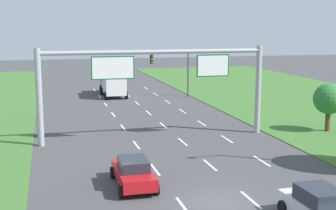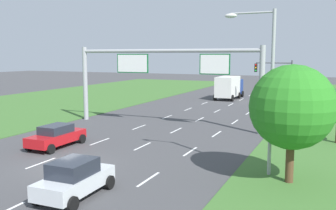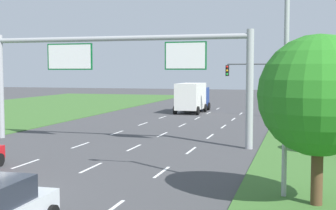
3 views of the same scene
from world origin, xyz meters
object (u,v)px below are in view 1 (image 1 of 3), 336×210
(car_near_red, at_px, (133,172))
(sign_gantry, at_px, (156,75))
(car_lead_silver, at_px, (318,206))
(roadside_tree_mid, at_px, (329,99))
(traffic_light_mast, at_px, (173,65))
(box_truck, at_px, (113,82))

(car_near_red, relative_size, sign_gantry, 0.25)
(car_lead_silver, height_order, roadside_tree_mid, roadside_tree_mid)
(car_lead_silver, height_order, sign_gantry, sign_gantry)
(sign_gantry, bearing_deg, traffic_light_mast, 71.45)
(box_truck, bearing_deg, car_lead_silver, -84.45)
(sign_gantry, bearing_deg, car_lead_silver, -79.02)
(car_near_red, xyz_separation_m, car_lead_silver, (6.88, -6.88, 0.07))
(sign_gantry, height_order, traffic_light_mast, sign_gantry)
(car_near_red, relative_size, roadside_tree_mid, 1.09)
(car_lead_silver, height_order, box_truck, box_truck)
(traffic_light_mast, bearing_deg, car_near_red, -108.97)
(sign_gantry, distance_m, traffic_light_mast, 20.90)
(traffic_light_mast, height_order, roadside_tree_mid, traffic_light_mast)
(car_lead_silver, relative_size, box_truck, 0.54)
(car_near_red, height_order, sign_gantry, sign_gantry)
(traffic_light_mast, relative_size, roadside_tree_mid, 1.41)
(car_near_red, height_order, traffic_light_mast, traffic_light_mast)
(car_lead_silver, bearing_deg, sign_gantry, 99.71)
(sign_gantry, bearing_deg, roadside_tree_mid, -4.78)
(car_near_red, height_order, car_lead_silver, car_lead_silver)
(car_near_red, bearing_deg, traffic_light_mast, 71.24)
(car_near_red, xyz_separation_m, box_truck, (3.45, 32.63, 0.96))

